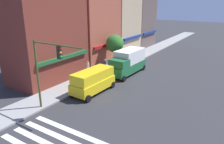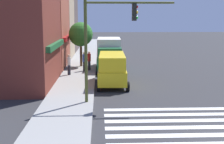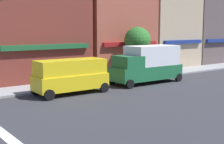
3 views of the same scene
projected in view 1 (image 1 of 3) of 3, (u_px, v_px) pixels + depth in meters
name	position (u px, v px, depth m)	size (l,w,h in m)	color
storefront_row	(104.00, 24.00, 33.53)	(31.09, 5.30, 14.08)	maroon
traffic_signal	(46.00, 64.00, 17.09)	(0.32, 5.07, 6.03)	#474C1E
van_yellow	(93.00, 80.00, 21.91)	(5.05, 2.22, 2.34)	yellow
box_truck_green	(127.00, 62.00, 27.54)	(6.25, 2.42, 3.04)	#1E6638
pedestrian_white_shirt	(88.00, 68.00, 26.71)	(0.32, 0.32, 1.77)	#23232D
pedestrian_blue_shirt	(105.00, 66.00, 27.64)	(0.32, 0.32, 1.77)	#23232D
pedestrian_red_jacket	(110.00, 65.00, 27.80)	(0.32, 0.32, 1.77)	#23232D
street_tree	(115.00, 44.00, 29.55)	(2.42, 2.42, 4.44)	brown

